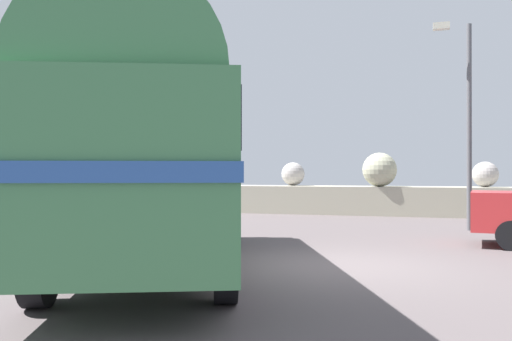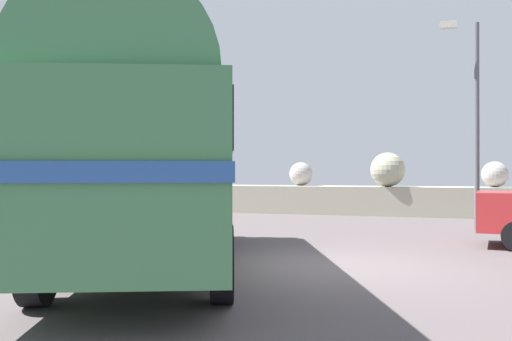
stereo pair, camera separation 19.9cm
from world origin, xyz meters
name	(u,v)px [view 1 (the left image)]	position (x,y,z in m)	size (l,w,h in m)	color
ground	(335,266)	(0.00, 0.00, 0.01)	(32.00, 26.00, 0.02)	#544B4C
breakwater	(382,197)	(-0.05, 11.79, 0.71)	(31.36, 2.25, 2.48)	#A6A18C
vintage_coach	(155,147)	(-2.87, -1.09, 2.05)	(5.50, 8.84, 3.70)	black
lamp_post	(465,113)	(2.57, 6.73, 3.28)	(1.03, 0.56, 5.77)	#5B5B60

